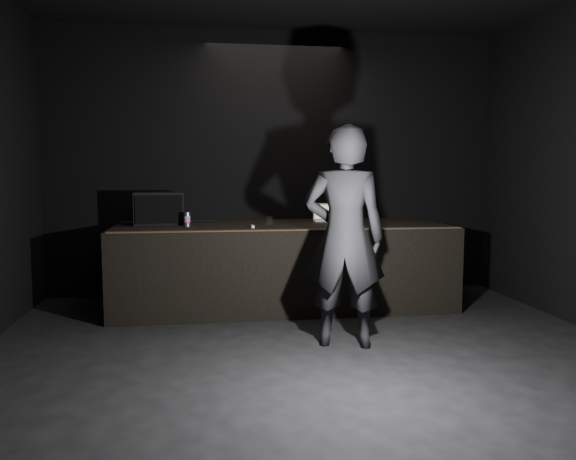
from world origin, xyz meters
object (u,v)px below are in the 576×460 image
(laptop, at_px, (327,217))
(beer_can, at_px, (187,219))
(stage_monitor, at_px, (159,208))
(person, at_px, (344,237))
(stage_riser, at_px, (282,265))

(laptop, bearing_deg, beer_can, -164.80)
(stage_monitor, xyz_separation_m, person, (1.85, -1.89, -0.16))
(laptop, distance_m, beer_can, 1.80)
(laptop, distance_m, person, 1.97)
(stage_monitor, bearing_deg, laptop, -3.54)
(stage_monitor, relative_size, laptop, 1.76)
(stage_riser, bearing_deg, stage_monitor, 172.54)
(stage_riser, xyz_separation_m, person, (0.37, -1.69, 0.53))
(stage_riser, height_order, beer_can, beer_can)
(laptop, bearing_deg, stage_monitor, -175.81)
(stage_monitor, distance_m, laptop, 2.11)
(stage_riser, height_order, laptop, laptop)
(laptop, bearing_deg, person, -94.85)
(person, bearing_deg, beer_can, -30.84)
(beer_can, relative_size, person, 0.08)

